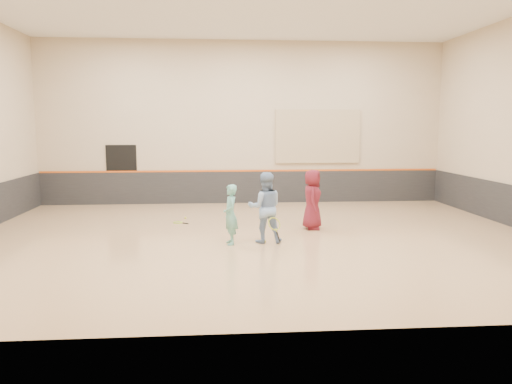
{
  "coord_description": "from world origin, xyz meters",
  "views": [
    {
      "loc": [
        -1.0,
        -12.66,
        2.89
      ],
      "look_at": [
        0.03,
        0.4,
        1.15
      ],
      "focal_mm": 35.0,
      "sensor_mm": 36.0,
      "label": 1
    }
  ],
  "objects": [
    {
      "name": "doorway",
      "position": [
        -4.5,
        5.98,
        1.1
      ],
      "size": [
        1.1,
        0.05,
        2.2
      ],
      "primitive_type": "cube",
      "color": "black",
      "rests_on": "floor"
    },
    {
      "name": "ball_beside_spare",
      "position": [
        -2.0,
        2.82,
        0.03
      ],
      "size": [
        0.07,
        0.07,
        0.07
      ],
      "primitive_type": "sphere",
      "color": "#CDD732",
      "rests_on": "floor"
    },
    {
      "name": "acoustic_panel",
      "position": [
        2.8,
        5.95,
        2.5
      ],
      "size": [
        3.2,
        0.08,
        2.0
      ],
      "primitive_type": "cube",
      "color": "tan",
      "rests_on": "wall_back"
    },
    {
      "name": "girl",
      "position": [
        -0.68,
        -0.64,
        0.74
      ],
      "size": [
        0.44,
        0.59,
        1.48
      ],
      "primitive_type": "imported",
      "rotation": [
        0.0,
        0.0,
        -1.41
      ],
      "color": "#68B4A7",
      "rests_on": "floor"
    },
    {
      "name": "room",
      "position": [
        0.0,
        0.0,
        0.81
      ],
      "size": [
        15.04,
        12.04,
        6.22
      ],
      "color": "tan",
      "rests_on": "ground"
    },
    {
      "name": "held_racket",
      "position": [
        0.37,
        -0.93,
        0.55
      ],
      "size": [
        0.42,
        0.42,
        0.68
      ],
      "primitive_type": null,
      "color": "gold",
      "rests_on": "instructor"
    },
    {
      "name": "wainscot_back",
      "position": [
        0.0,
        5.97,
        0.6
      ],
      "size": [
        14.9,
        0.04,
        1.2
      ],
      "primitive_type": "cube",
      "color": "#232326",
      "rests_on": "floor"
    },
    {
      "name": "ball_under_racket",
      "position": [
        0.17,
        -0.56,
        0.03
      ],
      "size": [
        0.07,
        0.07,
        0.07
      ],
      "primitive_type": "sphere",
      "color": "yellow",
      "rests_on": "floor"
    },
    {
      "name": "young_man",
      "position": [
        1.67,
        1.01,
        0.84
      ],
      "size": [
        0.67,
        0.9,
        1.68
      ],
      "primitive_type": "imported",
      "rotation": [
        0.0,
        0.0,
        1.4
      ],
      "color": "maroon",
      "rests_on": "floor"
    },
    {
      "name": "accent_stripe",
      "position": [
        0.0,
        5.96,
        1.22
      ],
      "size": [
        14.9,
        0.03,
        0.06
      ],
      "primitive_type": "cube",
      "color": "#D85914",
      "rests_on": "wall_back"
    },
    {
      "name": "ball_in_hand",
      "position": [
        1.81,
        0.88,
        1.06
      ],
      "size": [
        0.07,
        0.07,
        0.07
      ],
      "primitive_type": "sphere",
      "color": "#D1E234",
      "rests_on": "young_man"
    },
    {
      "name": "spare_racket",
      "position": [
        -2.18,
        2.18,
        0.02
      ],
      "size": [
        0.63,
        0.63,
        0.03
      ],
      "primitive_type": null,
      "color": "#A2D12D",
      "rests_on": "floor"
    },
    {
      "name": "instructor",
      "position": [
        0.18,
        -0.51,
        0.88
      ],
      "size": [
        0.87,
        0.68,
        1.76
      ],
      "primitive_type": "imported",
      "rotation": [
        0.0,
        0.0,
        3.13
      ],
      "color": "#85A3CD",
      "rests_on": "floor"
    }
  ]
}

